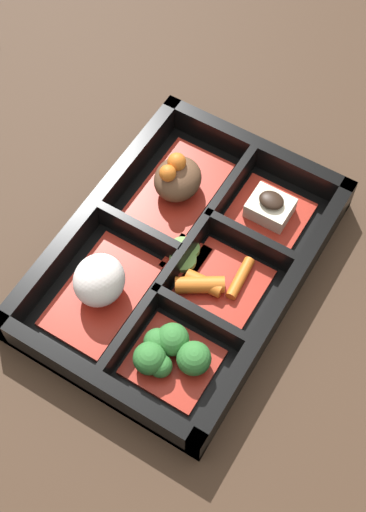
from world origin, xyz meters
The scene contains 9 objects.
ground_plane centered at (0.00, 0.00, 0.00)m, with size 3.00×3.00×0.00m, color #382619.
bento_base centered at (0.00, 0.00, 0.01)m, with size 0.30×0.22×0.01m.
bento_rim centered at (0.00, 0.00, 0.02)m, with size 0.30×0.22×0.04m.
bowl_rice centered at (-0.07, 0.05, 0.03)m, with size 0.12×0.07×0.05m.
bowl_stew centered at (0.07, 0.05, 0.03)m, with size 0.12×0.07×0.05m.
bowl_greens centered at (-0.09, -0.04, 0.03)m, with size 0.07×0.07×0.04m.
bowl_carrots centered at (-0.01, -0.04, 0.02)m, with size 0.07×0.08×0.02m.
bowl_tofu centered at (0.09, -0.04, 0.02)m, with size 0.07×0.07×0.03m.
bowl_pickles centered at (0.01, 0.00, 0.02)m, with size 0.04×0.04×0.01m.
Camera 1 is at (-0.28, -0.17, 0.61)m, focal length 50.00 mm.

